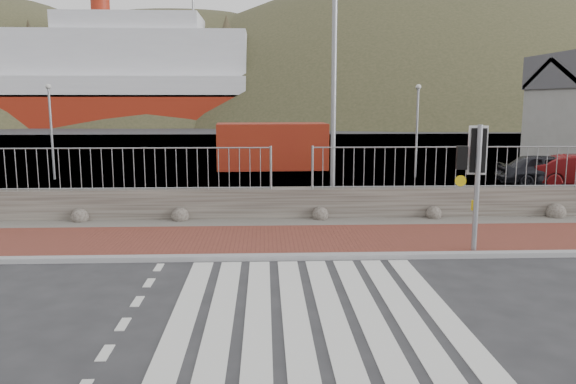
{
  "coord_description": "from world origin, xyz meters",
  "views": [
    {
      "loc": [
        -0.78,
        -8.88,
        3.47
      ],
      "look_at": [
        -0.28,
        3.0,
        1.5
      ],
      "focal_mm": 35.0,
      "sensor_mm": 36.0,
      "label": 1
    }
  ],
  "objects_px": {
    "traffic_signal_far": "(477,161)",
    "car_a": "(547,170)",
    "streetlight": "(339,51)",
    "ferry": "(84,85)",
    "shipping_container": "(272,146)"
  },
  "relations": [
    {
      "from": "traffic_signal_far",
      "to": "car_a",
      "type": "height_order",
      "value": "traffic_signal_far"
    },
    {
      "from": "streetlight",
      "to": "traffic_signal_far",
      "type": "bearing_deg",
      "value": -86.41
    },
    {
      "from": "traffic_signal_far",
      "to": "streetlight",
      "type": "relative_size",
      "value": 0.34
    },
    {
      "from": "ferry",
      "to": "shipping_container",
      "type": "relative_size",
      "value": 9.14
    },
    {
      "from": "ferry",
      "to": "car_a",
      "type": "relative_size",
      "value": 12.97
    },
    {
      "from": "traffic_signal_far",
      "to": "ferry",
      "type": "bearing_deg",
      "value": -57.52
    },
    {
      "from": "streetlight",
      "to": "car_a",
      "type": "relative_size",
      "value": 2.25
    },
    {
      "from": "shipping_container",
      "to": "car_a",
      "type": "relative_size",
      "value": 1.42
    },
    {
      "from": "ferry",
      "to": "shipping_container",
      "type": "xyz_separation_m",
      "value": [
        24.25,
        -48.54,
        -4.22
      ]
    },
    {
      "from": "streetlight",
      "to": "shipping_container",
      "type": "bearing_deg",
      "value": 75.84
    },
    {
      "from": "streetlight",
      "to": "ferry",
      "type": "bearing_deg",
      "value": 90.09
    },
    {
      "from": "ferry",
      "to": "streetlight",
      "type": "height_order",
      "value": "ferry"
    },
    {
      "from": "traffic_signal_far",
      "to": "shipping_container",
      "type": "height_order",
      "value": "traffic_signal_far"
    },
    {
      "from": "traffic_signal_far",
      "to": "car_a",
      "type": "xyz_separation_m",
      "value": [
        6.68,
        9.77,
        -1.45
      ]
    },
    {
      "from": "traffic_signal_far",
      "to": "streetlight",
      "type": "xyz_separation_m",
      "value": [
        -2.48,
        4.85,
        2.78
      ]
    }
  ]
}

